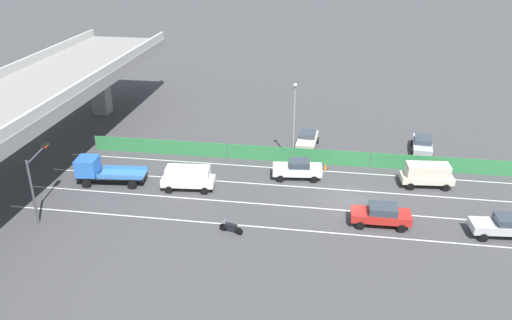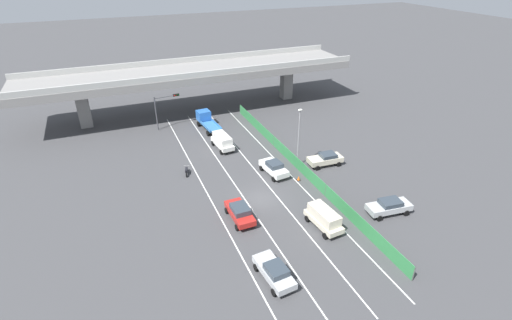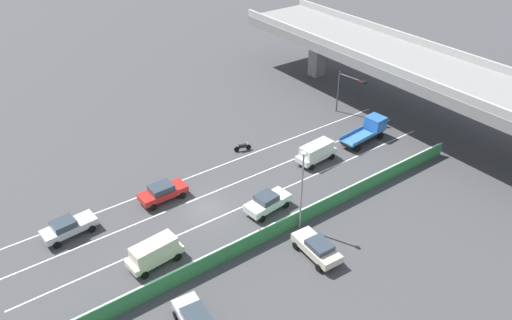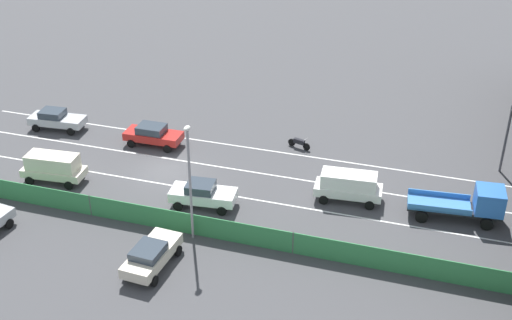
{
  "view_description": "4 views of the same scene",
  "coord_description": "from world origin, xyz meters",
  "px_view_note": "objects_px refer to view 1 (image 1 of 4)",
  "views": [
    {
      "loc": [
        -38.93,
        1.56,
        21.2
      ],
      "look_at": [
        1.77,
        7.92,
        2.33
      ],
      "focal_mm": 36.45,
      "sensor_mm": 36.0,
      "label": 1
    },
    {
      "loc": [
        -14.09,
        -32.44,
        24.11
      ],
      "look_at": [
        1.6,
        5.5,
        1.83
      ],
      "focal_mm": 26.75,
      "sensor_mm": 36.0,
      "label": 2
    },
    {
      "loc": [
        31.81,
        -17.54,
        28.22
      ],
      "look_at": [
        -1.83,
        6.97,
        1.72
      ],
      "focal_mm": 34.66,
      "sensor_mm": 36.0,
      "label": 3
    },
    {
      "loc": [
        38.76,
        19.26,
        24.74
      ],
      "look_at": [
        -0.51,
        6.86,
        1.8
      ],
      "focal_mm": 46.95,
      "sensor_mm": 36.0,
      "label": 4
    }
  ],
  "objects_px": {
    "flatbed_truck_blue": "(99,170)",
    "parked_sedan_cream": "(307,140)",
    "car_sedan_red": "(381,214)",
    "car_sedan_silver": "(504,225)",
    "car_sedan_white": "(298,169)",
    "traffic_cone": "(325,167)",
    "car_van_white": "(188,177)",
    "traffic_light": "(38,171)",
    "motorcycle": "(231,227)",
    "street_lamp": "(294,116)",
    "car_van_cream": "(427,174)",
    "parked_wagon_silver": "(422,144)"
  },
  "relations": [
    {
      "from": "traffic_light",
      "to": "street_lamp",
      "type": "distance_m",
      "value": 22.8
    },
    {
      "from": "car_sedan_white",
      "to": "traffic_light",
      "type": "distance_m",
      "value": 21.76
    },
    {
      "from": "parked_wagon_silver",
      "to": "car_van_cream",
      "type": "bearing_deg",
      "value": 175.36
    },
    {
      "from": "traffic_light",
      "to": "car_sedan_silver",
      "type": "bearing_deg",
      "value": -86.36
    },
    {
      "from": "car_sedan_white",
      "to": "parked_wagon_silver",
      "type": "height_order",
      "value": "car_sedan_white"
    },
    {
      "from": "car_van_cream",
      "to": "traffic_cone",
      "type": "height_order",
      "value": "car_van_cream"
    },
    {
      "from": "car_van_cream",
      "to": "motorcycle",
      "type": "relative_size",
      "value": 2.42
    },
    {
      "from": "car_sedan_silver",
      "to": "car_van_white",
      "type": "bearing_deg",
      "value": 81.76
    },
    {
      "from": "car_sedan_white",
      "to": "traffic_cone",
      "type": "bearing_deg",
      "value": -48.31
    },
    {
      "from": "car_sedan_silver",
      "to": "car_sedan_red",
      "type": "xyz_separation_m",
      "value": [
        0.2,
        8.83,
        0.02
      ]
    },
    {
      "from": "car_sedan_white",
      "to": "street_lamp",
      "type": "xyz_separation_m",
      "value": [
        3.65,
        0.76,
        3.74
      ]
    },
    {
      "from": "parked_sedan_cream",
      "to": "car_sedan_red",
      "type": "bearing_deg",
      "value": -155.15
    },
    {
      "from": "car_van_cream",
      "to": "car_sedan_silver",
      "type": "distance_m",
      "value": 8.68
    },
    {
      "from": "flatbed_truck_blue",
      "to": "street_lamp",
      "type": "relative_size",
      "value": 0.79
    },
    {
      "from": "car_van_white",
      "to": "parked_wagon_silver",
      "type": "bearing_deg",
      "value": -61.74
    },
    {
      "from": "car_sedan_silver",
      "to": "parked_wagon_silver",
      "type": "height_order",
      "value": "car_sedan_silver"
    },
    {
      "from": "parked_sedan_cream",
      "to": "car_sedan_white",
      "type": "bearing_deg",
      "value": 176.77
    },
    {
      "from": "flatbed_truck_blue",
      "to": "parked_wagon_silver",
      "type": "height_order",
      "value": "flatbed_truck_blue"
    },
    {
      "from": "car_sedan_silver",
      "to": "motorcycle",
      "type": "relative_size",
      "value": 2.48
    },
    {
      "from": "car_van_cream",
      "to": "car_sedan_white",
      "type": "distance_m",
      "value": 11.34
    },
    {
      "from": "car_sedan_silver",
      "to": "flatbed_truck_blue",
      "type": "bearing_deg",
      "value": 83.85
    },
    {
      "from": "parked_sedan_cream",
      "to": "street_lamp",
      "type": "relative_size",
      "value": 0.58
    },
    {
      "from": "car_sedan_white",
      "to": "motorcycle",
      "type": "relative_size",
      "value": 2.42
    },
    {
      "from": "car_sedan_silver",
      "to": "parked_sedan_cream",
      "type": "xyz_separation_m",
      "value": [
        14.4,
        15.4,
        0.01
      ]
    },
    {
      "from": "car_sedan_silver",
      "to": "car_sedan_white",
      "type": "xyz_separation_m",
      "value": [
        7.26,
        15.8,
        0.04
      ]
    },
    {
      "from": "motorcycle",
      "to": "traffic_cone",
      "type": "xyz_separation_m",
      "value": [
        12.14,
        -6.6,
        -0.19
      ]
    },
    {
      "from": "car_van_white",
      "to": "traffic_light",
      "type": "height_order",
      "value": "traffic_light"
    },
    {
      "from": "car_sedan_white",
      "to": "car_van_white",
      "type": "relative_size",
      "value": 0.98
    },
    {
      "from": "car_van_white",
      "to": "car_sedan_red",
      "type": "distance_m",
      "value": 16.54
    },
    {
      "from": "car_sedan_white",
      "to": "traffic_cone",
      "type": "xyz_separation_m",
      "value": [
        2.17,
        -2.44,
        -0.67
      ]
    },
    {
      "from": "flatbed_truck_blue",
      "to": "parked_sedan_cream",
      "type": "bearing_deg",
      "value": -58.54
    },
    {
      "from": "motorcycle",
      "to": "car_sedan_white",
      "type": "bearing_deg",
      "value": -22.65
    },
    {
      "from": "car_sedan_red",
      "to": "motorcycle",
      "type": "distance_m",
      "value": 11.52
    },
    {
      "from": "street_lamp",
      "to": "car_sedan_white",
      "type": "bearing_deg",
      "value": -168.25
    },
    {
      "from": "parked_wagon_silver",
      "to": "traffic_cone",
      "type": "bearing_deg",
      "value": 120.31
    },
    {
      "from": "traffic_light",
      "to": "motorcycle",
      "type": "bearing_deg",
      "value": -91.77
    },
    {
      "from": "car_sedan_white",
      "to": "car_van_white",
      "type": "xyz_separation_m",
      "value": [
        -3.64,
        9.21,
        0.24
      ]
    },
    {
      "from": "flatbed_truck_blue",
      "to": "street_lamp",
      "type": "bearing_deg",
      "value": -66.05
    },
    {
      "from": "traffic_light",
      "to": "street_lamp",
      "type": "xyz_separation_m",
      "value": [
        13.15,
        -18.61,
        0.85
      ]
    },
    {
      "from": "car_van_white",
      "to": "traffic_light",
      "type": "distance_m",
      "value": 12.02
    },
    {
      "from": "car_van_cream",
      "to": "parked_sedan_cream",
      "type": "bearing_deg",
      "value": 57.51
    },
    {
      "from": "car_van_white",
      "to": "parked_wagon_silver",
      "type": "distance_m",
      "value": 24.02
    },
    {
      "from": "flatbed_truck_blue",
      "to": "traffic_cone",
      "type": "bearing_deg",
      "value": -73.45
    },
    {
      "from": "car_van_white",
      "to": "motorcycle",
      "type": "xyz_separation_m",
      "value": [
        -6.33,
        -5.05,
        -0.72
      ]
    },
    {
      "from": "traffic_cone",
      "to": "traffic_light",
      "type": "bearing_deg",
      "value": 118.15
    },
    {
      "from": "car_sedan_red",
      "to": "flatbed_truck_blue",
      "type": "xyz_separation_m",
      "value": [
        3.37,
        24.27,
        0.32
      ]
    },
    {
      "from": "car_van_cream",
      "to": "car_sedan_red",
      "type": "distance_m",
      "value": 8.45
    },
    {
      "from": "car_van_white",
      "to": "flatbed_truck_blue",
      "type": "height_order",
      "value": "flatbed_truck_blue"
    },
    {
      "from": "motorcycle",
      "to": "parked_wagon_silver",
      "type": "height_order",
      "value": "parked_wagon_silver"
    },
    {
      "from": "car_van_cream",
      "to": "car_sedan_silver",
      "type": "xyz_separation_m",
      "value": [
        -7.43,
        -4.46,
        -0.3
      ]
    }
  ]
}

